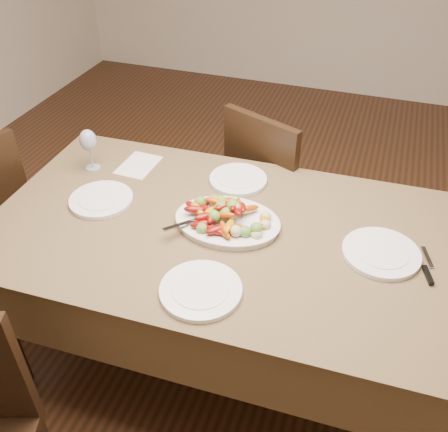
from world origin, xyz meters
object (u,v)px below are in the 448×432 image
(plate_left, at_px, (101,200))
(wine_glass, at_px, (90,149))
(plate_far, at_px, (238,180))
(plate_right, at_px, (381,253))
(serving_platter, at_px, (227,223))
(plate_near, at_px, (201,290))
(chair_far, at_px, (280,187))
(dining_table, at_px, (224,297))

(plate_left, height_order, wine_glass, wine_glass)
(plate_left, relative_size, plate_far, 1.04)
(plate_right, bearing_deg, serving_platter, -178.36)
(plate_left, bearing_deg, plate_far, 33.67)
(plate_near, height_order, wine_glass, wine_glass)
(chair_far, distance_m, plate_near, 1.14)
(chair_far, bearing_deg, serving_platter, 109.29)
(plate_right, xyz_separation_m, plate_near, (-0.55, -0.38, 0.00))
(dining_table, relative_size, plate_right, 6.58)
(dining_table, height_order, plate_left, plate_left)
(plate_near, relative_size, wine_glass, 1.35)
(dining_table, distance_m, serving_platter, 0.39)
(wine_glass, bearing_deg, plate_left, -52.33)
(chair_far, height_order, serving_platter, chair_far)
(chair_far, xyz_separation_m, plate_near, (-0.02, -1.10, 0.29))
(serving_platter, height_order, plate_right, serving_platter)
(plate_far, bearing_deg, plate_left, -146.33)
(plate_far, bearing_deg, plate_near, -82.93)
(dining_table, height_order, chair_far, chair_far)
(plate_far, bearing_deg, serving_platter, -80.11)
(dining_table, distance_m, wine_glass, 0.88)
(chair_far, bearing_deg, plate_near, 112.14)
(plate_right, distance_m, plate_far, 0.70)
(plate_left, bearing_deg, dining_table, -0.46)
(plate_far, height_order, wine_glass, wine_glass)
(serving_platter, distance_m, wine_glass, 0.74)
(chair_far, height_order, plate_right, chair_far)
(dining_table, bearing_deg, plate_left, 179.54)
(plate_left, xyz_separation_m, wine_glass, (-0.17, 0.22, 0.09))
(plate_far, xyz_separation_m, wine_glass, (-0.66, -0.11, 0.09))
(serving_platter, bearing_deg, wine_glass, 164.55)
(serving_platter, distance_m, plate_right, 0.58)
(plate_left, xyz_separation_m, plate_near, (0.57, -0.35, 0.00))
(dining_table, xyz_separation_m, plate_left, (-0.54, 0.00, 0.39))
(dining_table, relative_size, serving_platter, 4.59)
(plate_near, bearing_deg, plate_left, 148.90)
(plate_left, height_order, plate_right, same)
(serving_platter, relative_size, plate_far, 1.60)
(chair_far, distance_m, plate_left, 1.00)
(plate_left, bearing_deg, plate_right, 1.85)
(dining_table, distance_m, chair_far, 0.77)
(serving_platter, bearing_deg, plate_left, -177.93)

